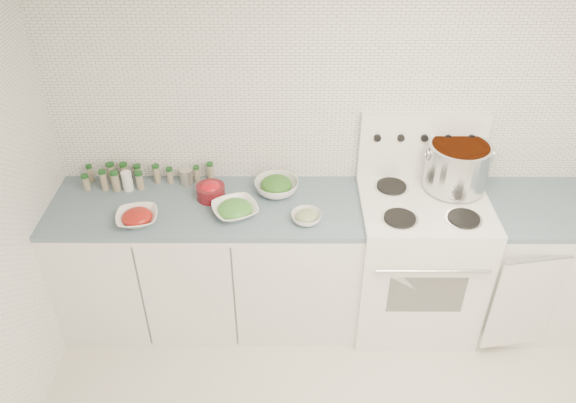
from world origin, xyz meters
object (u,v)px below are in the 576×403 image
at_px(stove, 416,257).
at_px(stock_pot, 457,164).
at_px(bowl_snowpea, 235,209).
at_px(bowl_tomato, 137,217).

distance_m(stove, stock_pot, 0.65).
relative_size(stove, bowl_snowpea, 4.05).
bearing_deg(bowl_tomato, stove, 5.45).
relative_size(stove, stock_pot, 3.48).
height_order(stock_pot, bowl_snowpea, stock_pot).
relative_size(stove, bowl_tomato, 5.04).
distance_m(bowl_tomato, bowl_snowpea, 0.55).
bearing_deg(stove, bowl_snowpea, -175.56).
bearing_deg(stock_pot, stove, -142.44).
xyz_separation_m(stove, bowl_tomato, (-1.66, -0.16, 0.44)).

